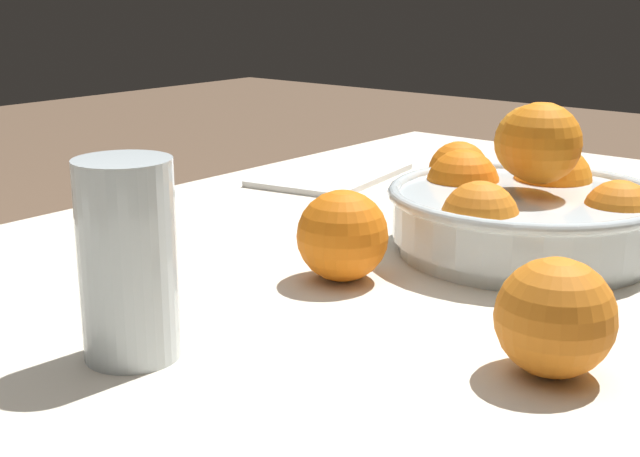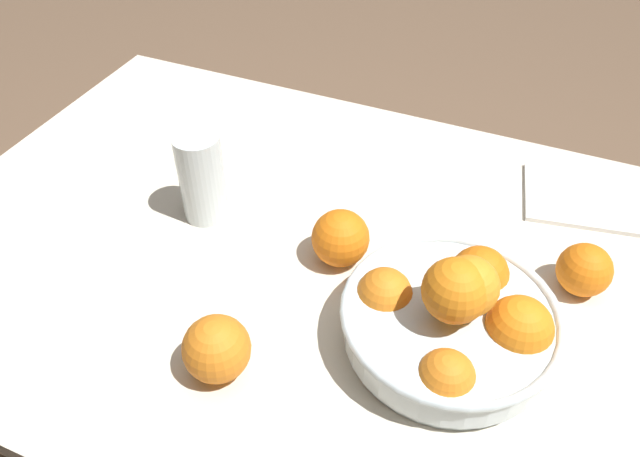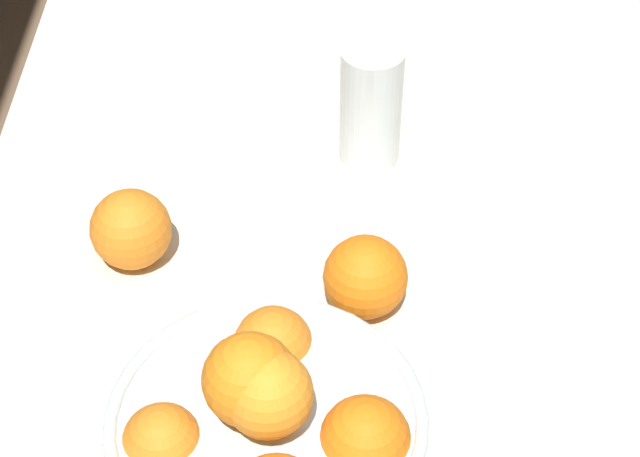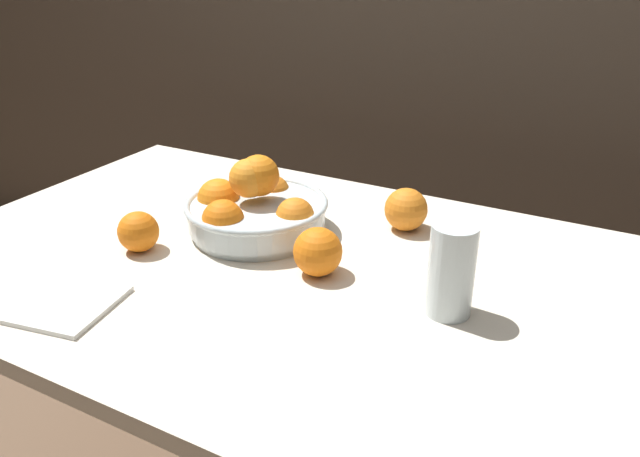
{
  "view_description": "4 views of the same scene",
  "coord_description": "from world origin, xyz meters",
  "px_view_note": "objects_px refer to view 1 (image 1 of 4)",
  "views": [
    {
      "loc": [
        0.64,
        0.47,
        0.97
      ],
      "look_at": [
        0.09,
        0.01,
        0.77
      ],
      "focal_mm": 50.0,
      "sensor_mm": 36.0,
      "label": 1
    },
    {
      "loc": [
        -0.18,
        0.59,
        1.35
      ],
      "look_at": [
        0.07,
        0.0,
        0.76
      ],
      "focal_mm": 35.0,
      "sensor_mm": 36.0,
      "label": 2
    },
    {
      "loc": [
        -0.67,
        0.03,
        1.5
      ],
      "look_at": [
        0.1,
        0.04,
        0.76
      ],
      "focal_mm": 60.0,
      "sensor_mm": 36.0,
      "label": 3
    },
    {
      "loc": [
        0.48,
        -0.81,
        1.22
      ],
      "look_at": [
        0.03,
        0.01,
        0.78
      ],
      "focal_mm": 35.0,
      "sensor_mm": 36.0,
      "label": 4
    }
  ],
  "objects_px": {
    "juice_glass": "(128,267)",
    "orange_loose_aside": "(342,236)",
    "orange_loose_front": "(555,318)",
    "orange_loose_near_bowl": "(459,172)",
    "fruit_bowl": "(526,204)"
  },
  "relations": [
    {
      "from": "juice_glass",
      "to": "orange_loose_aside",
      "type": "relative_size",
      "value": 1.75
    },
    {
      "from": "orange_loose_front",
      "to": "juice_glass",
      "type": "bearing_deg",
      "value": -56.28
    },
    {
      "from": "orange_loose_near_bowl",
      "to": "orange_loose_front",
      "type": "distance_m",
      "value": 0.5
    },
    {
      "from": "fruit_bowl",
      "to": "orange_loose_aside",
      "type": "xyz_separation_m",
      "value": [
        0.18,
        -0.09,
        -0.01
      ]
    },
    {
      "from": "orange_loose_near_bowl",
      "to": "orange_loose_front",
      "type": "bearing_deg",
      "value": 38.65
    },
    {
      "from": "juice_glass",
      "to": "orange_loose_front",
      "type": "relative_size",
      "value": 1.74
    },
    {
      "from": "fruit_bowl",
      "to": "juice_glass",
      "type": "distance_m",
      "value": 0.42
    },
    {
      "from": "juice_glass",
      "to": "orange_loose_front",
      "type": "xyz_separation_m",
      "value": [
        -0.16,
        0.25,
        -0.03
      ]
    },
    {
      "from": "juice_glass",
      "to": "orange_loose_front",
      "type": "bearing_deg",
      "value": 123.72
    },
    {
      "from": "orange_loose_aside",
      "to": "orange_loose_near_bowl",
      "type": "bearing_deg",
      "value": -166.8
    },
    {
      "from": "fruit_bowl",
      "to": "orange_loose_front",
      "type": "xyz_separation_m",
      "value": [
        0.25,
        0.15,
        -0.01
      ]
    },
    {
      "from": "juice_glass",
      "to": "orange_loose_aside",
      "type": "bearing_deg",
      "value": 177.24
    },
    {
      "from": "fruit_bowl",
      "to": "orange_loose_near_bowl",
      "type": "xyz_separation_m",
      "value": [
        -0.14,
        -0.16,
        -0.01
      ]
    },
    {
      "from": "juice_glass",
      "to": "orange_loose_near_bowl",
      "type": "bearing_deg",
      "value": -173.3
    },
    {
      "from": "juice_glass",
      "to": "orange_loose_aside",
      "type": "distance_m",
      "value": 0.23
    }
  ]
}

